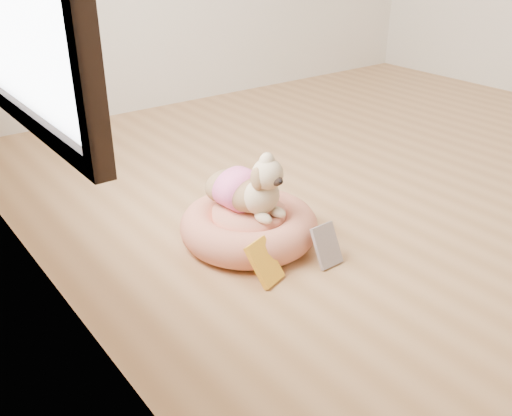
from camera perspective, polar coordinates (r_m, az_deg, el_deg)
floor at (r=3.17m, az=19.22°, el=2.07°), size 4.50×4.50×0.00m
pet_bed at (r=2.44m, az=-0.71°, el=-1.81°), size 0.59×0.59×0.15m
dog at (r=2.35m, az=-0.79°, el=3.03°), size 0.32×0.42×0.29m
book_yellow at (r=2.18m, az=0.85°, el=-5.46°), size 0.15×0.15×0.16m
book_white at (r=2.30m, az=7.08°, el=-3.75°), size 0.11×0.10×0.16m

